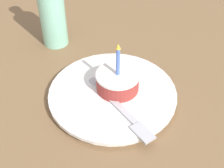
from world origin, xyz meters
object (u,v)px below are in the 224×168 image
(bottle, at_px, (52,14))
(plate, at_px, (112,94))
(fork, at_px, (122,112))
(cake_slice, at_px, (118,81))

(bottle, bearing_deg, plate, 128.32)
(fork, xyz_separation_m, bottle, (0.17, -0.25, 0.06))
(bottle, bearing_deg, cake_slice, 131.54)
(cake_slice, distance_m, fork, 0.07)
(cake_slice, bearing_deg, bottle, -48.46)
(plate, xyz_separation_m, bottle, (0.15, -0.19, 0.07))
(plate, bearing_deg, fork, 110.25)
(plate, distance_m, cake_slice, 0.03)
(plate, height_order, bottle, bottle)
(plate, relative_size, cake_slice, 2.37)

